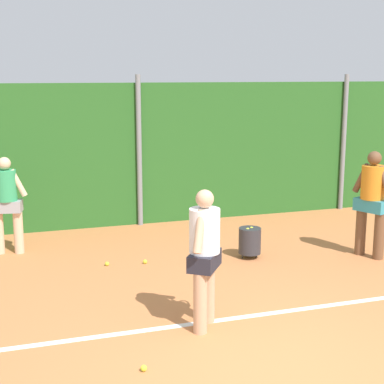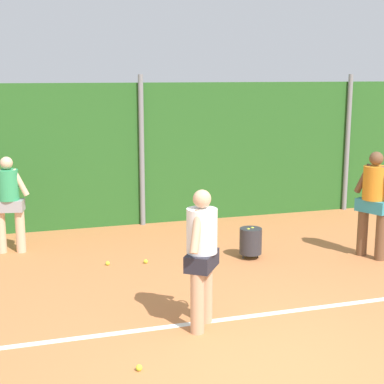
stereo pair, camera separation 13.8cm
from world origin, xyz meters
TOP-DOWN VIEW (x-y plane):
  - ground_plane at (0.00, 1.84)m, footprint 24.51×24.51m
  - hedge_fence_backdrop at (0.00, 6.25)m, footprint 15.71×0.25m
  - fence_post_center at (0.00, 6.08)m, footprint 0.10×0.10m
  - fence_post_right at (4.53, 6.08)m, footprint 0.10×0.10m
  - court_baseline_paint at (0.00, 1.30)m, footprint 11.48×0.10m
  - player_foreground_near at (-0.34, 1.20)m, footprint 0.51×0.68m
  - player_midcourt at (3.11, 2.93)m, footprint 0.48×0.68m
  - player_backcourt_far at (-2.50, 4.92)m, footprint 0.67×0.37m
  - ball_hopper at (1.22, 3.46)m, footprint 0.36×0.36m
  - tennis_ball_0 at (-0.47, 3.69)m, footprint 0.07×0.07m
  - tennis_ball_1 at (-1.06, 3.77)m, footprint 0.07×0.07m
  - tennis_ball_3 at (1.71, 4.88)m, footprint 0.07×0.07m
  - tennis_ball_4 at (4.02, 3.96)m, footprint 0.07×0.07m
  - tennis_ball_5 at (-1.27, 0.38)m, footprint 0.07×0.07m

SIDE VIEW (x-z plane):
  - ground_plane at x=0.00m, z-range 0.00..0.00m
  - court_baseline_paint at x=0.00m, z-range 0.00..0.01m
  - tennis_ball_0 at x=-0.47m, z-range 0.00..0.07m
  - tennis_ball_1 at x=-1.06m, z-range 0.00..0.07m
  - tennis_ball_3 at x=1.71m, z-range 0.00..0.07m
  - tennis_ball_4 at x=4.02m, z-range 0.00..0.07m
  - tennis_ball_5 at x=-1.27m, z-range 0.00..0.07m
  - ball_hopper at x=1.22m, z-range 0.03..0.55m
  - player_backcourt_far at x=-2.50m, z-range 0.10..1.72m
  - player_foreground_near at x=-0.34m, z-range 0.10..1.76m
  - player_midcourt at x=3.11m, z-range 0.11..1.85m
  - hedge_fence_backdrop at x=0.00m, z-range 0.00..2.77m
  - fence_post_center at x=0.00m, z-range 0.00..2.93m
  - fence_post_right at x=4.53m, z-range 0.00..2.93m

